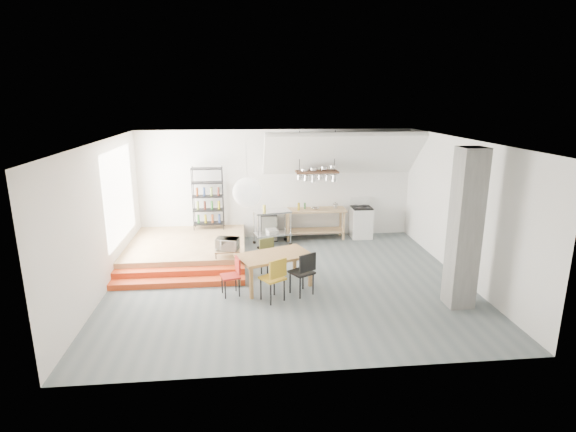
{
  "coord_description": "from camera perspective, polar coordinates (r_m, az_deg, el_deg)",
  "views": [
    {
      "loc": [
        -0.98,
        -9.5,
        4.1
      ],
      "look_at": [
        0.06,
        0.8,
        1.35
      ],
      "focal_mm": 28.0,
      "sensor_mm": 36.0,
      "label": 1
    }
  ],
  "objects": [
    {
      "name": "platform",
      "position": [
        12.24,
        -12.62,
        -4.07
      ],
      "size": [
        3.0,
        3.0,
        0.4
      ],
      "primitive_type": "cube",
      "color": "#9B764D",
      "rests_on": "ground"
    },
    {
      "name": "rolling_cart",
      "position": [
        12.71,
        -2.03,
        -0.87
      ],
      "size": [
        1.11,
        0.77,
        1.01
      ],
      "rotation": [
        0.0,
        0.0,
        0.21
      ],
      "color": "silver",
      "rests_on": "ground"
    },
    {
      "name": "microwave",
      "position": [
        10.81,
        -7.71,
        -3.53
      ],
      "size": [
        0.59,
        0.47,
        0.29
      ],
      "primitive_type": "imported",
      "rotation": [
        0.0,
        0.0,
        -0.23
      ],
      "color": "beige",
      "rests_on": "microwave_shelf"
    },
    {
      "name": "mini_fridge",
      "position": [
        13.25,
        -2.44,
        -1.35
      ],
      "size": [
        0.47,
        0.47,
        0.79
      ],
      "primitive_type": "cube",
      "color": "black",
      "rests_on": "ground"
    },
    {
      "name": "ceiling",
      "position": [
        9.6,
        0.13,
        9.51
      ],
      "size": [
        8.0,
        7.0,
        0.02
      ],
      "primitive_type": "cube",
      "color": "white",
      "rests_on": "wall_back"
    },
    {
      "name": "step_upper",
      "position": [
        10.78,
        -13.56,
        -7.15
      ],
      "size": [
        3.0,
        0.35,
        0.27
      ],
      "primitive_type": "cube",
      "color": "#CA3F17",
      "rests_on": "ground"
    },
    {
      "name": "wire_shelving",
      "position": [
        13.04,
        -10.13,
        2.38
      ],
      "size": [
        0.88,
        0.38,
        1.8
      ],
      "color": "black",
      "rests_on": "platform"
    },
    {
      "name": "slope_ceiling",
      "position": [
        12.81,
        6.88,
        7.83
      ],
      "size": [
        4.4,
        1.44,
        1.32
      ],
      "primitive_type": "cube",
      "rotation": [
        -0.73,
        0.0,
        0.0
      ],
      "color": "white",
      "rests_on": "wall_back"
    },
    {
      "name": "wall_back",
      "position": [
        13.28,
        -1.43,
        4.03
      ],
      "size": [
        8.0,
        0.04,
        3.2
      ],
      "primitive_type": "cube",
      "color": "silver",
      "rests_on": "ground"
    },
    {
      "name": "bowl",
      "position": [
        13.16,
        3.51,
        0.95
      ],
      "size": [
        0.28,
        0.28,
        0.05
      ],
      "primitive_type": "imported",
      "rotation": [
        0.0,
        0.0,
        -0.34
      ],
      "color": "silver",
      "rests_on": "kitchen_counter"
    },
    {
      "name": "pot_rack",
      "position": [
        12.78,
        3.82,
        5.29
      ],
      "size": [
        1.2,
        0.5,
        1.43
      ],
      "color": "#3A2317",
      "rests_on": "ceiling"
    },
    {
      "name": "microwave_shelf",
      "position": [
        10.86,
        -7.68,
        -4.35
      ],
      "size": [
        0.6,
        0.4,
        0.16
      ],
      "color": "#9B764D",
      "rests_on": "platform"
    },
    {
      "name": "wall_left",
      "position": [
        10.28,
        -22.65,
        -0.36
      ],
      "size": [
        0.04,
        7.0,
        3.2
      ],
      "primitive_type": "cube",
      "color": "silver",
      "rests_on": "ground"
    },
    {
      "name": "concrete_column",
      "position": [
        9.42,
        21.54,
        -1.58
      ],
      "size": [
        0.5,
        0.5,
        3.2
      ],
      "primitive_type": "cube",
      "color": "slate",
      "rests_on": "ground"
    },
    {
      "name": "stove",
      "position": [
        13.62,
        9.26,
        -0.72
      ],
      "size": [
        0.6,
        0.6,
        1.18
      ],
      "color": "white",
      "rests_on": "ground"
    },
    {
      "name": "paper_lantern",
      "position": [
        9.28,
        -5.2,
        3.02
      ],
      "size": [
        0.6,
        0.6,
        0.6
      ],
      "primitive_type": "sphere",
      "color": "white",
      "rests_on": "ceiling"
    },
    {
      "name": "window_pane",
      "position": [
        11.63,
        -20.6,
        2.53
      ],
      "size": [
        0.02,
        2.5,
        2.2
      ],
      "primitive_type": "cube",
      "color": "white",
      "rests_on": "wall_left"
    },
    {
      "name": "chair_black",
      "position": [
        9.53,
        2.04,
        -6.85
      ],
      "size": [
        0.6,
        0.6,
        0.96
      ],
      "rotation": [
        0.0,
        0.0,
        3.68
      ],
      "color": "black",
      "rests_on": "ground"
    },
    {
      "name": "chair_mustard",
      "position": [
        9.24,
        -1.71,
        -7.6
      ],
      "size": [
        0.6,
        0.6,
        0.95
      ],
      "rotation": [
        0.0,
        0.0,
        3.71
      ],
      "color": "#AE861D",
      "rests_on": "ground"
    },
    {
      "name": "wall_right",
      "position": [
        11.02,
        21.29,
        0.74
      ],
      "size": [
        0.04,
        7.0,
        3.2
      ],
      "primitive_type": "cube",
      "color": "silver",
      "rests_on": "ground"
    },
    {
      "name": "step_lower",
      "position": [
        10.48,
        -13.78,
        -8.2
      ],
      "size": [
        3.0,
        0.35,
        0.13
      ],
      "primitive_type": "cube",
      "color": "#CA3F17",
      "rests_on": "ground"
    },
    {
      "name": "kitchen_counter",
      "position": [
        13.29,
        3.45,
        -0.3
      ],
      "size": [
        1.8,
        0.6,
        0.91
      ],
      "color": "#9B764D",
      "rests_on": "ground"
    },
    {
      "name": "floor",
      "position": [
        10.4,
        0.12,
        -8.34
      ],
      "size": [
        8.0,
        8.0,
        0.0
      ],
      "primitive_type": "plane",
      "color": "#576265",
      "rests_on": "ground"
    },
    {
      "name": "dining_table",
      "position": [
        9.94,
        -1.77,
        -5.34
      ],
      "size": [
        1.78,
        1.39,
        0.75
      ],
      "rotation": [
        0.0,
        0.0,
        0.37
      ],
      "color": "brown",
      "rests_on": "ground"
    },
    {
      "name": "chair_olive",
      "position": [
        10.67,
        -2.45,
        -4.76
      ],
      "size": [
        0.52,
        0.52,
        0.86
      ],
      "rotation": [
        0.0,
        0.0,
        0.42
      ],
      "color": "brown",
      "rests_on": "ground"
    },
    {
      "name": "chair_red",
      "position": [
        9.65,
        -6.96,
        -7.18
      ],
      "size": [
        0.46,
        0.46,
        0.82
      ],
      "rotation": [
        0.0,
        0.0,
        -1.31
      ],
      "color": "#A51F17",
      "rests_on": "ground"
    }
  ]
}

